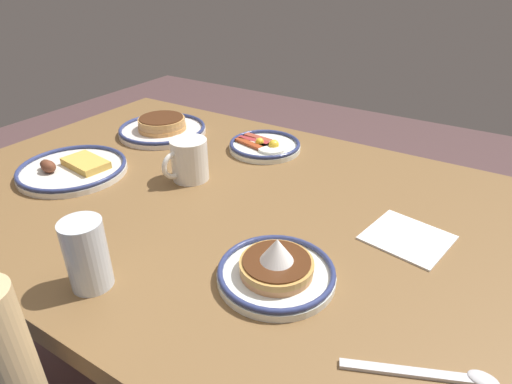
# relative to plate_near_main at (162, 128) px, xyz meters

# --- Properties ---
(dining_table) EXTENTS (1.43, 0.94, 0.76)m
(dining_table) POSITION_rel_plate_near_main_xyz_m (-0.40, 0.22, -0.11)
(dining_table) COLOR brown
(dining_table) RESTS_ON ground_plane
(plate_near_main) EXTENTS (0.27, 0.27, 0.05)m
(plate_near_main) POSITION_rel_plate_near_main_xyz_m (0.00, 0.00, 0.00)
(plate_near_main) COLOR silver
(plate_near_main) RESTS_ON dining_table
(plate_center_pancakes) EXTENTS (0.20, 0.20, 0.04)m
(plate_center_pancakes) POSITION_rel_plate_near_main_xyz_m (-0.33, -0.06, -0.01)
(plate_center_pancakes) COLOR white
(plate_center_pancakes) RESTS_ON dining_table
(plate_far_companion) EXTENTS (0.21, 0.21, 0.08)m
(plate_far_companion) POSITION_rel_plate_near_main_xyz_m (-0.64, 0.41, 0.00)
(plate_far_companion) COLOR white
(plate_far_companion) RESTS_ON dining_table
(plate_far_side) EXTENTS (0.27, 0.27, 0.05)m
(plate_far_side) POSITION_rel_plate_near_main_xyz_m (0.00, 0.33, -0.01)
(plate_far_side) COLOR silver
(plate_far_side) RESTS_ON dining_table
(coffee_mug) EXTENTS (0.09, 0.12, 0.10)m
(coffee_mug) POSITION_rel_plate_near_main_xyz_m (-0.27, 0.19, 0.03)
(coffee_mug) COLOR white
(coffee_mug) RESTS_ON dining_table
(drinking_glass) EXTENTS (0.07, 0.07, 0.13)m
(drinking_glass) POSITION_rel_plate_near_main_xyz_m (-0.38, 0.58, 0.04)
(drinking_glass) COLOR silver
(drinking_glass) RESTS_ON dining_table
(paper_napkin) EXTENTS (0.17, 0.16, 0.00)m
(paper_napkin) POSITION_rel_plate_near_main_xyz_m (-0.80, 0.16, -0.02)
(paper_napkin) COLOR white
(paper_napkin) RESTS_ON dining_table
(tea_spoon) EXTENTS (0.19, 0.09, 0.01)m
(tea_spoon) POSITION_rel_plate_near_main_xyz_m (-0.92, 0.46, -0.01)
(tea_spoon) COLOR silver
(tea_spoon) RESTS_ON dining_table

